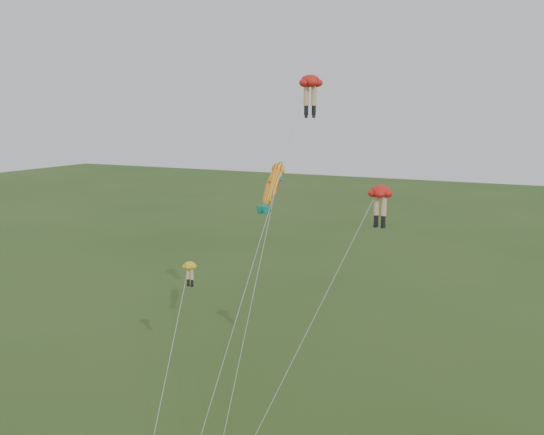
% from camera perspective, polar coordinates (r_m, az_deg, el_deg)
% --- Properties ---
extents(legs_kite_red_high, '(3.87, 11.17, 22.01)m').
position_cam_1_polar(legs_kite_red_high, '(38.25, 3.48, 11.97)').
color(legs_kite_red_high, red).
rests_on(legs_kite_red_high, ground).
extents(legs_kite_red_mid, '(6.97, 6.17, 15.88)m').
position_cam_1_polar(legs_kite_red_mid, '(33.16, 9.92, 1.69)').
color(legs_kite_red_mid, red).
rests_on(legs_kite_red_mid, ground).
extents(legs_kite_yellow, '(2.76, 8.34, 9.78)m').
position_cam_1_polar(legs_kite_yellow, '(41.23, -7.88, -5.25)').
color(legs_kite_yellow, yellow).
rests_on(legs_kite_yellow, ground).
extents(fish_kite, '(1.05, 8.71, 16.86)m').
position_cam_1_polar(fish_kite, '(38.37, 0.08, 3.09)').
color(fish_kite, yellow).
rests_on(fish_kite, ground).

